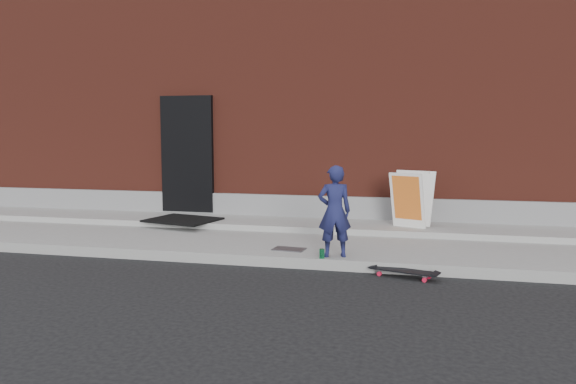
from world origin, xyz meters
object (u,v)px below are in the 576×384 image
(skateboard, at_px, (404,271))
(soda_can, at_px, (322,254))
(pizza_sign, at_px, (412,199))
(child, at_px, (335,211))

(skateboard, relative_size, soda_can, 6.78)
(skateboard, distance_m, soda_can, 1.11)
(pizza_sign, distance_m, soda_can, 2.57)
(pizza_sign, xyz_separation_m, soda_can, (-1.13, -2.25, -0.51))
(soda_can, bearing_deg, child, 46.27)
(skateboard, height_order, pizza_sign, pizza_sign)
(soda_can, bearing_deg, skateboard, -8.89)
(child, height_order, skateboard, child)
(child, distance_m, pizza_sign, 2.32)
(skateboard, xyz_separation_m, soda_can, (-1.09, 0.17, 0.14))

